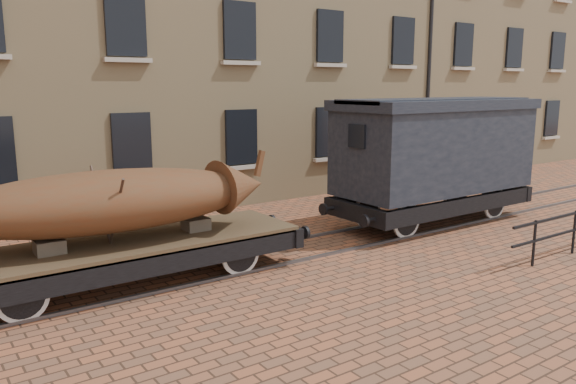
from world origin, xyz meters
TOP-DOWN VIEW (x-y plane):
  - ground at (0.00, 0.00)m, footprint 90.00×90.00m
  - warehouse_cream at (3.00, 9.99)m, footprint 40.00×10.19m
  - rail_track at (0.00, 0.00)m, footprint 30.00×1.52m
  - flatcar_wagon at (-4.42, 0.00)m, footprint 7.49×2.03m
  - iron_boat at (-4.76, 0.00)m, footprint 6.57×2.18m
  - goods_van at (4.23, 0.00)m, footprint 6.65×2.42m

SIDE VIEW (x-z plane):
  - ground at x=0.00m, z-range 0.00..0.00m
  - rail_track at x=0.00m, z-range 0.00..0.06m
  - flatcar_wagon at x=-4.42m, z-range 0.14..1.27m
  - iron_boat at x=-4.76m, z-range 0.91..2.48m
  - goods_van at x=4.23m, z-range 0.44..3.88m
  - warehouse_cream at x=3.00m, z-range 0.00..14.00m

